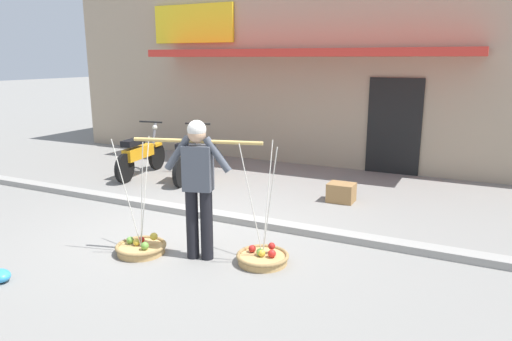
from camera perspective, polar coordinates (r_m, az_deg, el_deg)
The scene contains 9 objects.
ground_plane at distance 6.66m, azimuth -7.36°, elevation -7.64°, with size 90.00×90.00×0.00m, color gray.
sidewalk_curb at distance 7.21m, azimuth -4.32°, elevation -5.51°, with size 20.00×0.24×0.10m, color gray.
fruit_vendor at distance 5.59m, azimuth -7.01°, elevation -1.24°, with size 1.51×0.44×1.70m.
fruit_basket_left_side at distance 5.70m, azimuth 0.81°, elevation -10.41°, with size 0.63×0.63×1.45m.
fruit_basket_right_side at distance 6.15m, azimuth -13.74°, elevation -8.99°, with size 0.63×0.63×1.45m.
motorcycle_nearest_shop at distance 9.99m, azimuth -13.84°, elevation 1.88°, with size 0.54×1.81×1.09m.
motorcycle_second_in_row at distance 9.51m, azimuth -7.94°, elevation 1.57°, with size 0.62×1.79×1.09m.
storefront_building at distance 13.05m, azimuth 10.03°, elevation 11.98°, with size 13.00×6.00×4.20m.
wooden_crate at distance 8.15m, azimuth 10.28°, elevation -2.64°, with size 0.44×0.36×0.32m, color olive.
Camera 1 is at (3.46, -5.17, 2.38)m, focal length 33.05 mm.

